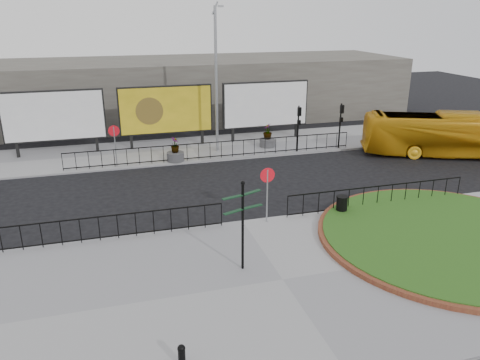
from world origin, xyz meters
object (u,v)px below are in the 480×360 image
object	(u,v)px
bollard	(182,355)
bus	(444,135)
billboard_mid	(166,110)
planter_a	(175,153)
fingerpost_sign	(243,217)
litter_bin	(342,205)
lamp_post	(216,78)
planter_c	(267,138)

from	to	relation	value
bollard	bus	xyz separation A→B (m)	(19.21, 14.47, 0.91)
billboard_mid	bollard	world-z (taller)	billboard_mid
bollard	planter_a	bearing A→B (deg)	81.95
fingerpost_sign	planter_a	size ratio (longest dim) A/B	2.24
fingerpost_sign	litter_bin	distance (m)	6.70
fingerpost_sign	bollard	distance (m)	5.41
billboard_mid	bus	xyz separation A→B (m)	(16.72, -6.68, -1.21)
billboard_mid	bollard	bearing A→B (deg)	-96.73
lamp_post	bus	distance (m)	14.90
billboard_mid	lamp_post	xyz separation A→B (m)	(3.01, -1.97, 2.23)
lamp_post	bollard	xyz separation A→B (m)	(-5.50, -19.17, -4.35)
billboard_mid	litter_bin	world-z (taller)	billboard_mid
lamp_post	planter_a	world-z (taller)	lamp_post
litter_bin	bus	bearing A→B (deg)	32.75
lamp_post	planter_a	xyz separation A→B (m)	(-3.01, -1.52, -4.21)
planter_a	planter_c	size ratio (longest dim) A/B	0.93
litter_bin	bus	distance (m)	12.77
bollard	litter_bin	size ratio (longest dim) A/B	0.74
billboard_mid	fingerpost_sign	distance (m)	16.89
lamp_post	planter_c	xyz separation A→B (m)	(3.48, -0.00, -4.13)
fingerpost_sign	planter_a	bearing A→B (deg)	76.56
lamp_post	litter_bin	distance (m)	12.72
lamp_post	fingerpost_sign	xyz separation A→B (m)	(-2.62, -14.90, -2.70)
lamp_post	bollard	distance (m)	20.41
bollard	planter_c	size ratio (longest dim) A/B	0.41
litter_bin	planter_a	distance (m)	11.73
bus	litter_bin	bearing A→B (deg)	145.45
billboard_mid	planter_c	distance (m)	7.04
bollard	planter_a	world-z (taller)	planter_a
lamp_post	bollard	world-z (taller)	lamp_post
lamp_post	fingerpost_sign	size ratio (longest dim) A/B	2.77
litter_bin	planter_c	distance (m)	11.61
fingerpost_sign	bus	size ratio (longest dim) A/B	0.33
litter_bin	lamp_post	bearing A→B (deg)	104.47
lamp_post	fingerpost_sign	bearing A→B (deg)	-99.99
billboard_mid	planter_c	size ratio (longest dim) A/B	3.90
fingerpost_sign	billboard_mid	bearing A→B (deg)	76.22
planter_a	planter_c	distance (m)	6.66
planter_c	lamp_post	bearing A→B (deg)	180.00
billboard_mid	litter_bin	xyz separation A→B (m)	(6.00, -13.57, -2.03)
lamp_post	planter_c	bearing A→B (deg)	-0.00
bollard	planter_c	world-z (taller)	planter_c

